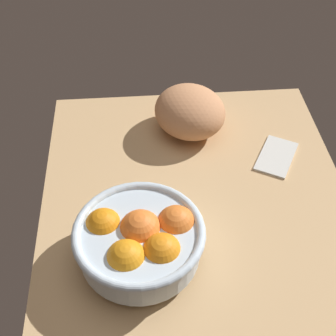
{
  "coord_description": "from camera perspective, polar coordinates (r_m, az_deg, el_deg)",
  "views": [
    {
      "loc": [
        62.82,
        -10.57,
        71.12
      ],
      "look_at": [
        -2.65,
        -5.35,
        5.0
      ],
      "focal_mm": 50.12,
      "sensor_mm": 36.0,
      "label": 1
    }
  ],
  "objects": [
    {
      "name": "napkin_folded",
      "position": [
        1.05,
        13.06,
        1.49
      ],
      "size": [
        13.71,
        11.81,
        0.96
      ],
      "primitive_type": "cube",
      "rotation": [
        0.0,
        0.0,
        -0.51
      ],
      "color": "silver",
      "rests_on": "ground"
    },
    {
      "name": "fruit_bowl",
      "position": [
        0.81,
        -3.37,
        -8.73
      ],
      "size": [
        22.75,
        22.75,
        10.05
      ],
      "color": "silver",
      "rests_on": "ground"
    },
    {
      "name": "bread_loaf",
      "position": [
        1.06,
        2.67,
        6.88
      ],
      "size": [
        22.31,
        21.86,
        10.38
      ],
      "primitive_type": "ellipsoid",
      "rotation": [
        0.0,
        0.0,
        0.53
      ],
      "color": "tan",
      "rests_on": "ground"
    },
    {
      "name": "ground_plane",
      "position": [
        0.97,
        3.3,
        -3.65
      ],
      "size": [
        67.43,
        61.71,
        3.0
      ],
      "primitive_type": "cube",
      "color": "tan"
    }
  ]
}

